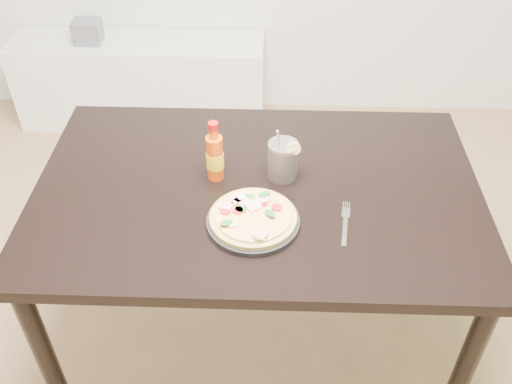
{
  "coord_description": "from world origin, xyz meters",
  "views": [
    {
      "loc": [
        -0.04,
        -0.81,
        1.9
      ],
      "look_at": [
        -0.08,
        0.44,
        0.83
      ],
      "focal_mm": 40.0,
      "sensor_mm": 36.0,
      "label": 1
    }
  ],
  "objects_px": {
    "cola_cup": "(283,161)",
    "fork": "(345,222)",
    "hot_sauce_bottle": "(215,157)",
    "media_console": "(142,82)",
    "plate": "(253,222)",
    "dining_table": "(257,206)",
    "pizza": "(253,216)"
  },
  "relations": [
    {
      "from": "hot_sauce_bottle",
      "to": "cola_cup",
      "type": "bearing_deg",
      "value": 3.9
    },
    {
      "from": "dining_table",
      "to": "plate",
      "type": "height_order",
      "value": "plate"
    },
    {
      "from": "dining_table",
      "to": "hot_sauce_bottle",
      "type": "distance_m",
      "value": 0.22
    },
    {
      "from": "cola_cup",
      "to": "dining_table",
      "type": "bearing_deg",
      "value": -143.94
    },
    {
      "from": "cola_cup",
      "to": "pizza",
      "type": "bearing_deg",
      "value": -111.24
    },
    {
      "from": "dining_table",
      "to": "plate",
      "type": "relative_size",
      "value": 5.15
    },
    {
      "from": "pizza",
      "to": "media_console",
      "type": "distance_m",
      "value": 1.9
    },
    {
      "from": "plate",
      "to": "dining_table",
      "type": "bearing_deg",
      "value": 87.7
    },
    {
      "from": "cola_cup",
      "to": "media_console",
      "type": "xyz_separation_m",
      "value": [
        -0.79,
        1.46,
        -0.56
      ]
    },
    {
      "from": "plate",
      "to": "fork",
      "type": "height_order",
      "value": "plate"
    },
    {
      "from": "plate",
      "to": "hot_sauce_bottle",
      "type": "xyz_separation_m",
      "value": [
        -0.13,
        0.21,
        0.07
      ]
    },
    {
      "from": "fork",
      "to": "media_console",
      "type": "distance_m",
      "value": 2.0
    },
    {
      "from": "pizza",
      "to": "fork",
      "type": "distance_m",
      "value": 0.27
    },
    {
      "from": "cola_cup",
      "to": "media_console",
      "type": "relative_size",
      "value": 0.13
    },
    {
      "from": "dining_table",
      "to": "media_console",
      "type": "xyz_separation_m",
      "value": [
        -0.72,
        1.51,
        -0.42
      ]
    },
    {
      "from": "plate",
      "to": "hot_sauce_bottle",
      "type": "distance_m",
      "value": 0.26
    },
    {
      "from": "plate",
      "to": "cola_cup",
      "type": "xyz_separation_m",
      "value": [
        0.09,
        0.23,
        0.05
      ]
    },
    {
      "from": "pizza",
      "to": "fork",
      "type": "bearing_deg",
      "value": 2.13
    },
    {
      "from": "cola_cup",
      "to": "plate",
      "type": "bearing_deg",
      "value": -110.68
    },
    {
      "from": "plate",
      "to": "hot_sauce_bottle",
      "type": "bearing_deg",
      "value": 121.07
    },
    {
      "from": "hot_sauce_bottle",
      "to": "media_console",
      "type": "xyz_separation_m",
      "value": [
        -0.58,
        1.47,
        -0.58
      ]
    },
    {
      "from": "dining_table",
      "to": "pizza",
      "type": "xyz_separation_m",
      "value": [
        -0.01,
        -0.17,
        0.11
      ]
    },
    {
      "from": "dining_table",
      "to": "hot_sauce_bottle",
      "type": "relative_size",
      "value": 6.74
    },
    {
      "from": "plate",
      "to": "pizza",
      "type": "relative_size",
      "value": 1.07
    },
    {
      "from": "dining_table",
      "to": "plate",
      "type": "xyz_separation_m",
      "value": [
        -0.01,
        -0.17,
        0.09
      ]
    },
    {
      "from": "cola_cup",
      "to": "fork",
      "type": "bearing_deg",
      "value": -49.18
    },
    {
      "from": "dining_table",
      "to": "media_console",
      "type": "height_order",
      "value": "dining_table"
    },
    {
      "from": "hot_sauce_bottle",
      "to": "fork",
      "type": "bearing_deg",
      "value": -26.61
    },
    {
      "from": "hot_sauce_bottle",
      "to": "media_console",
      "type": "bearing_deg",
      "value": 111.61
    },
    {
      "from": "plate",
      "to": "pizza",
      "type": "bearing_deg",
      "value": 123.72
    },
    {
      "from": "fork",
      "to": "cola_cup",
      "type": "bearing_deg",
      "value": 138.11
    },
    {
      "from": "pizza",
      "to": "media_console",
      "type": "xyz_separation_m",
      "value": [
        -0.71,
        1.68,
        -0.53
      ]
    }
  ]
}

